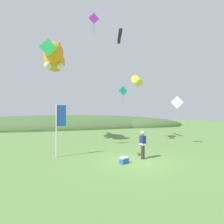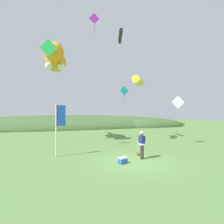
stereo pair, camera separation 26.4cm
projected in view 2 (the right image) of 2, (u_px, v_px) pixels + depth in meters
The scene contains 13 objects.
ground_plane at pixel (135, 162), 10.47m from camera, with size 120.00×120.00×0.00m, color #5B8442.
distant_hill_ridge at pixel (80, 127), 37.33m from camera, with size 58.78×15.29×5.25m.
festival_attendant at pixel (142, 144), 11.11m from camera, with size 0.30×0.44×1.77m.
kite_spool at pixel (138, 154), 12.05m from camera, with size 0.17×0.22×0.22m.
picnic_cooler at pixel (123, 160), 10.10m from camera, with size 0.57×0.47×0.36m.
festival_banner_pole at pixel (59, 123), 11.68m from camera, with size 0.66×0.08×3.51m.
kite_giant_cat at pixel (55, 61), 17.98m from camera, with size 2.46×7.53×2.29m.
kite_fish_windsock at pixel (139, 81), 18.55m from camera, with size 2.59×2.78×0.92m.
kite_tube_streamer at pixel (120, 37), 18.32m from camera, with size 1.37×2.93×0.44m.
kite_diamond_violet at pixel (94, 19), 16.68m from camera, with size 1.02×0.20×1.93m.
kite_diamond_teal at pixel (124, 91), 22.90m from camera, with size 1.29×0.19×2.20m.
kite_diamond_white at pixel (178, 102), 16.07m from camera, with size 1.08×0.54×2.10m.
kite_diamond_green at pixel (48, 48), 13.32m from camera, with size 1.32×0.31×2.25m.
Camera 2 is at (-4.92, -9.38, 2.88)m, focal length 28.00 mm.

